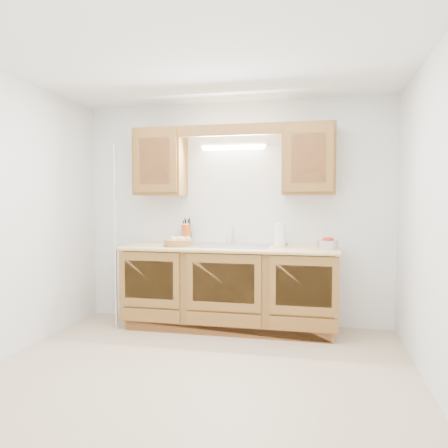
% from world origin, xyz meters
% --- Properties ---
extents(room, '(3.52, 3.50, 2.50)m').
position_xyz_m(room, '(0.00, 0.00, 1.25)').
color(room, '#C3AA8C').
rests_on(room, ground).
extents(base_cabinets, '(2.20, 0.60, 0.86)m').
position_xyz_m(base_cabinets, '(0.00, 1.20, 0.44)').
color(base_cabinets, brown).
rests_on(base_cabinets, ground).
extents(countertop, '(2.30, 0.63, 0.04)m').
position_xyz_m(countertop, '(0.00, 1.19, 0.88)').
color(countertop, '#E8C87A').
rests_on(countertop, base_cabinets).
extents(upper_cabinet_left, '(0.55, 0.33, 0.75)m').
position_xyz_m(upper_cabinet_left, '(-0.83, 1.33, 1.83)').
color(upper_cabinet_left, brown).
rests_on(upper_cabinet_left, room).
extents(upper_cabinet_right, '(0.55, 0.33, 0.75)m').
position_xyz_m(upper_cabinet_right, '(0.83, 1.33, 1.83)').
color(upper_cabinet_right, brown).
rests_on(upper_cabinet_right, room).
extents(valance, '(2.20, 0.05, 0.12)m').
position_xyz_m(valance, '(0.00, 1.19, 2.14)').
color(valance, brown).
rests_on(valance, room).
extents(fluorescent_fixture, '(0.76, 0.08, 0.08)m').
position_xyz_m(fluorescent_fixture, '(0.00, 1.42, 2.00)').
color(fluorescent_fixture, white).
rests_on(fluorescent_fixture, room).
extents(sink, '(0.84, 0.46, 0.36)m').
position_xyz_m(sink, '(0.00, 1.21, 0.83)').
color(sink, '#9E9EA3').
rests_on(sink, countertop).
extents(wire_shelf_pole, '(0.03, 0.03, 2.00)m').
position_xyz_m(wire_shelf_pole, '(-1.20, 0.94, 1.00)').
color(wire_shelf_pole, silver).
rests_on(wire_shelf_pole, ground).
extents(outlet_plate, '(0.08, 0.01, 0.12)m').
position_xyz_m(outlet_plate, '(0.95, 1.49, 1.15)').
color(outlet_plate, white).
rests_on(outlet_plate, room).
extents(fruit_basket, '(0.43, 0.43, 0.10)m').
position_xyz_m(fruit_basket, '(-0.54, 1.12, 0.95)').
color(fruit_basket, '#AD7445').
rests_on(fruit_basket, countertop).
extents(knife_block, '(0.16, 0.20, 0.30)m').
position_xyz_m(knife_block, '(-0.54, 1.38, 1.01)').
color(knife_block, brown).
rests_on(knife_block, countertop).
extents(orange_canister, '(0.09, 0.09, 0.23)m').
position_xyz_m(orange_canister, '(-0.54, 1.35, 1.02)').
color(orange_canister, '#DA470C').
rests_on(orange_canister, countertop).
extents(soap_bottle, '(0.11, 0.11, 0.19)m').
position_xyz_m(soap_bottle, '(-0.54, 1.44, 1.00)').
color(soap_bottle, '#235BB1').
rests_on(soap_bottle, countertop).
extents(sponge, '(0.14, 0.11, 0.03)m').
position_xyz_m(sponge, '(0.54, 1.44, 0.91)').
color(sponge, '#CC333F').
rests_on(sponge, countertop).
extents(paper_towel, '(0.15, 0.15, 0.30)m').
position_xyz_m(paper_towel, '(0.54, 1.26, 1.02)').
color(paper_towel, silver).
rests_on(paper_towel, countertop).
extents(apple_bowl, '(0.29, 0.29, 0.12)m').
position_xyz_m(apple_bowl, '(1.03, 1.19, 0.95)').
color(apple_bowl, silver).
rests_on(apple_bowl, countertop).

